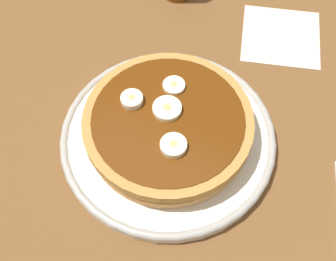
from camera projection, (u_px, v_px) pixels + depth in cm
name	position (u px, v px, depth cm)	size (l,w,h in cm)	color
ground_plane	(168.00, 147.00, 58.09)	(140.00, 140.00, 3.00)	brown
plate	(168.00, 137.00, 56.01)	(26.24, 26.24, 1.76)	silver
pancake_stack	(169.00, 125.00, 54.05)	(20.20, 20.48, 3.86)	tan
banana_slice_0	(167.00, 109.00, 52.65)	(3.39, 3.39, 0.85)	#F1E7BE
banana_slice_1	(174.00, 86.00, 54.49)	(2.69, 2.69, 0.68)	#FBE5B9
banana_slice_2	(132.00, 100.00, 53.21)	(2.62, 2.62, 1.06)	#F6E6C5
banana_slice_3	(173.00, 146.00, 50.05)	(2.99, 2.99, 0.95)	#F2EFC2
napkin	(281.00, 36.00, 65.80)	(11.00, 11.00, 0.30)	beige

